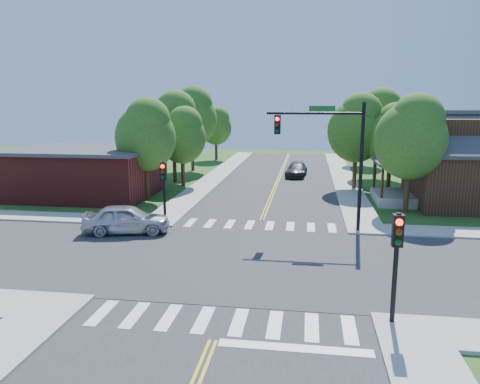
% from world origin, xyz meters
% --- Properties ---
extents(ground, '(100.00, 100.00, 0.00)m').
position_xyz_m(ground, '(0.00, 0.00, 0.00)').
color(ground, '#234A17').
rests_on(ground, ground).
extents(road_ns, '(10.00, 90.00, 0.04)m').
position_xyz_m(road_ns, '(0.00, 0.00, 0.02)').
color(road_ns, '#2D2D30').
rests_on(road_ns, ground).
extents(road_ew, '(90.00, 10.00, 0.04)m').
position_xyz_m(road_ew, '(0.00, 0.00, 0.03)').
color(road_ew, '#2D2D30').
rests_on(road_ew, ground).
extents(intersection_patch, '(10.20, 10.20, 0.06)m').
position_xyz_m(intersection_patch, '(0.00, 0.00, 0.00)').
color(intersection_patch, '#2D2D30').
rests_on(intersection_patch, ground).
extents(sidewalk_nw, '(40.00, 40.00, 0.14)m').
position_xyz_m(sidewalk_nw, '(-15.82, 15.82, 0.07)').
color(sidewalk_nw, '#9E9B93').
rests_on(sidewalk_nw, ground).
extents(crosswalk_north, '(8.85, 2.00, 0.01)m').
position_xyz_m(crosswalk_north, '(0.00, 6.20, 0.05)').
color(crosswalk_north, white).
rests_on(crosswalk_north, ground).
extents(crosswalk_south, '(8.85, 2.00, 0.01)m').
position_xyz_m(crosswalk_south, '(0.00, -6.20, 0.05)').
color(crosswalk_south, white).
rests_on(crosswalk_south, ground).
extents(centerline, '(0.30, 90.00, 0.01)m').
position_xyz_m(centerline, '(0.00, 0.00, 0.05)').
color(centerline, gold).
rests_on(centerline, ground).
extents(stop_bar, '(4.60, 0.45, 0.09)m').
position_xyz_m(stop_bar, '(2.50, -7.60, 0.00)').
color(stop_bar, white).
rests_on(stop_bar, ground).
extents(signal_mast_ne, '(5.30, 0.42, 7.20)m').
position_xyz_m(signal_mast_ne, '(3.91, 5.59, 4.85)').
color(signal_mast_ne, black).
rests_on(signal_mast_ne, ground).
extents(signal_pole_se, '(0.34, 0.42, 3.80)m').
position_xyz_m(signal_pole_se, '(5.60, -5.62, 2.66)').
color(signal_pole_se, black).
rests_on(signal_pole_se, ground).
extents(signal_pole_nw, '(0.34, 0.42, 3.80)m').
position_xyz_m(signal_pole_nw, '(-5.60, 5.58, 2.66)').
color(signal_pole_nw, black).
rests_on(signal_pole_nw, ground).
extents(building_nw, '(10.40, 8.40, 3.73)m').
position_xyz_m(building_nw, '(-14.20, 13.20, 1.88)').
color(building_nw, maroon).
rests_on(building_nw, ground).
extents(tree_e_a, '(4.59, 4.36, 7.80)m').
position_xyz_m(tree_e_a, '(9.29, 10.97, 5.11)').
color(tree_e_a, '#382314').
rests_on(tree_e_a, ground).
extents(tree_e_b, '(4.23, 4.02, 7.20)m').
position_xyz_m(tree_e_b, '(9.29, 18.14, 4.71)').
color(tree_e_b, '#382314').
rests_on(tree_e_b, ground).
extents(tree_e_c, '(5.03, 4.78, 8.56)m').
position_xyz_m(tree_e_c, '(9.20, 25.65, 5.61)').
color(tree_e_c, '#382314').
rests_on(tree_e_c, ground).
extents(tree_e_d, '(4.33, 4.12, 7.37)m').
position_xyz_m(tree_e_d, '(8.93, 34.59, 4.82)').
color(tree_e_d, '#382314').
rests_on(tree_e_d, ground).
extents(tree_w_a, '(4.45, 4.22, 7.56)m').
position_xyz_m(tree_w_a, '(-9.05, 12.52, 4.95)').
color(tree_w_a, '#382314').
rests_on(tree_w_a, ground).
extents(tree_w_b, '(4.86, 4.61, 8.26)m').
position_xyz_m(tree_w_b, '(-9.20, 20.36, 5.41)').
color(tree_w_b, '#382314').
rests_on(tree_w_b, ground).
extents(tree_w_c, '(5.21, 4.95, 8.87)m').
position_xyz_m(tree_w_c, '(-9.32, 27.53, 5.81)').
color(tree_w_c, '#382314').
rests_on(tree_w_c, ground).
extents(tree_w_d, '(3.89, 3.69, 6.61)m').
position_xyz_m(tree_w_d, '(-8.67, 37.07, 4.33)').
color(tree_w_d, '#382314').
rests_on(tree_w_d, ground).
extents(tree_house, '(4.70, 4.46, 7.99)m').
position_xyz_m(tree_house, '(6.66, 18.99, 5.23)').
color(tree_house, '#382314').
rests_on(tree_house, ground).
extents(tree_bldg, '(4.05, 3.85, 6.89)m').
position_xyz_m(tree_bldg, '(-7.90, 18.43, 4.51)').
color(tree_bldg, '#382314').
rests_on(tree_bldg, ground).
extents(car_silver, '(3.88, 5.51, 1.61)m').
position_xyz_m(car_silver, '(-7.15, 3.50, 0.80)').
color(car_silver, silver).
rests_on(car_silver, ground).
extents(car_dgrey, '(2.54, 4.85, 1.33)m').
position_xyz_m(car_dgrey, '(1.62, 24.92, 0.66)').
color(car_dgrey, '#2A2C2F').
rests_on(car_dgrey, ground).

